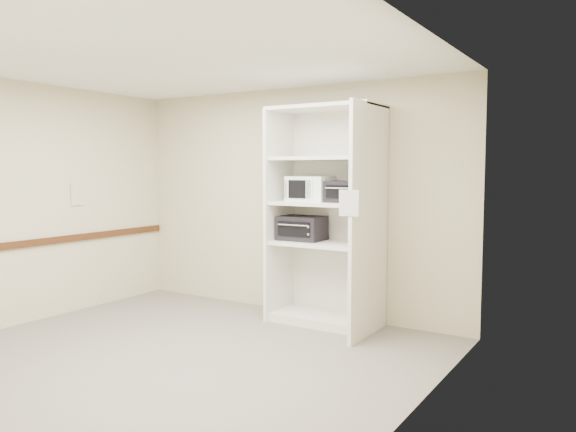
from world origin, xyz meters
The scene contains 12 objects.
floor centered at (0.00, 0.00, 0.00)m, with size 4.50×4.00×0.01m, color #605C53.
ceiling centered at (0.00, 0.00, 2.70)m, with size 4.50×4.00×0.01m, color white.
wall_back centered at (0.00, 2.00, 1.35)m, with size 4.50×0.02×2.70m, color beige.
wall_left centered at (-2.25, 0.00, 1.35)m, with size 0.02×4.00×2.70m, color beige.
wall_right centered at (2.25, 0.00, 1.35)m, with size 0.02×4.00×2.70m, color beige.
shelving_unit centered at (0.67, 1.70, 1.13)m, with size 1.24×0.92×2.42m.
microwave centered at (0.41, 1.72, 1.51)m, with size 0.47×0.35×0.28m, color white.
toaster_oven_upper centered at (0.89, 1.69, 1.49)m, with size 0.40×0.30×0.23m, color black.
toaster_oven_lower centered at (0.31, 1.72, 1.06)m, with size 0.50×0.38×0.28m, color black.
paper_sign centered at (1.21, 1.07, 1.41)m, with size 0.19×0.01×0.25m, color white.
chair_rail centered at (-2.23, 0.00, 0.90)m, with size 0.04×3.98×0.08m, color #3F1F0D.
wall_poster centered at (-2.24, 0.66, 1.43)m, with size 0.01×0.19×0.27m, color silver.
Camera 1 is at (3.55, -3.77, 1.72)m, focal length 35.00 mm.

